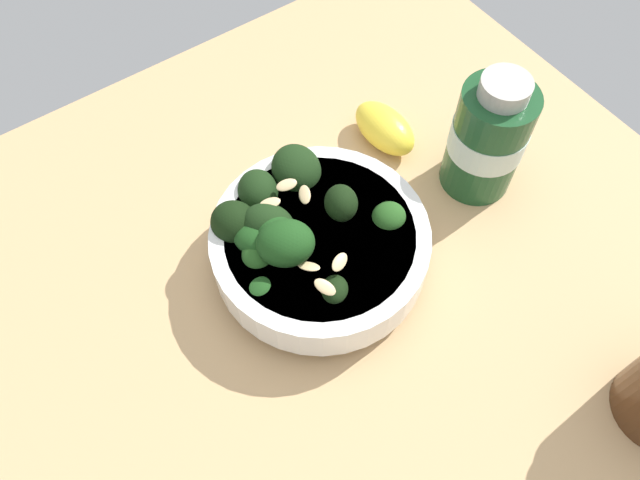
# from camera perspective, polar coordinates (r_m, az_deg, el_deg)

# --- Properties ---
(ground_plane) EXTENTS (0.68, 0.68, 0.05)m
(ground_plane) POSITION_cam_1_polar(r_m,az_deg,el_deg) (0.56, 2.69, -5.70)
(ground_plane) COLOR tan
(bowl_of_broccoli) EXTENTS (0.18, 0.18, 0.09)m
(bowl_of_broccoli) POSITION_cam_1_polar(r_m,az_deg,el_deg) (0.52, -0.85, 0.02)
(bowl_of_broccoli) COLOR white
(bowl_of_broccoli) RESTS_ON ground_plane
(lemon_wedge) EXTENTS (0.08, 0.05, 0.04)m
(lemon_wedge) POSITION_cam_1_polar(r_m,az_deg,el_deg) (0.62, 5.98, 10.23)
(lemon_wedge) COLOR yellow
(lemon_wedge) RESTS_ON ground_plane
(bottle_tall) EXTENTS (0.07, 0.07, 0.13)m
(bottle_tall) POSITION_cam_1_polar(r_m,az_deg,el_deg) (0.57, 15.23, 9.10)
(bottle_tall) COLOR #194723
(bottle_tall) RESTS_ON ground_plane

